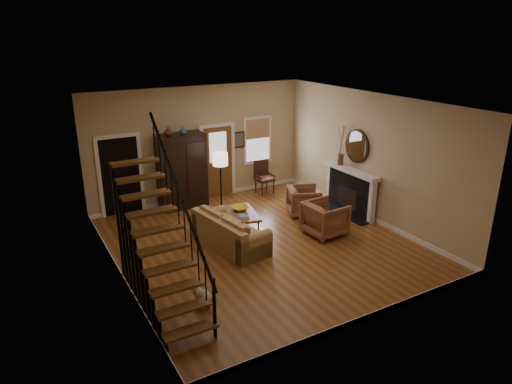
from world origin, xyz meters
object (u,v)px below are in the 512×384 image
sofa (230,232)px  armchair_left (325,218)px  armoire (182,171)px  coffee_table (241,221)px  floor_lamp (221,185)px  armchair_right (304,201)px  side_chair (265,178)px

sofa → armchair_left: bearing=-22.1°
armoire → coffee_table: bearing=-72.8°
floor_lamp → coffee_table: bearing=-89.5°
coffee_table → armchair_right: (1.95, 0.06, 0.15)m
coffee_table → armchair_left: 2.08m
armoire → coffee_table: 2.45m
sofa → floor_lamp: bearing=61.8°
coffee_table → side_chair: size_ratio=1.18×
armoire → coffee_table: armoire is taller
armoire → side_chair: armoire is taller
coffee_table → armchair_left: armchair_left is taller
floor_lamp → armchair_right: bearing=-28.6°
floor_lamp → side_chair: bearing=25.1°
armchair_right → side_chair: (-0.08, 1.95, 0.13)m
armoire → armchair_left: 4.22m
coffee_table → side_chair: bearing=47.1°
armchair_right → armoire: bearing=74.5°
sofa → side_chair: side_chair is taller
armchair_left → armchair_right: bearing=-16.4°
armchair_left → armchair_right: (0.30, 1.31, -0.03)m
coffee_table → armchair_right: 1.96m
sofa → coffee_table: (0.65, 0.71, -0.14)m
armchair_right → side_chair: side_chair is taller
sofa → side_chair: (2.52, 2.72, 0.14)m
armoire → armchair_left: armoire is taller
armchair_left → floor_lamp: size_ratio=0.53×
sofa → armchair_left: 2.37m
sofa → armoire: bearing=81.7°
sofa → side_chair: bearing=38.3°
armchair_left → armchair_right: armchair_left is taller
coffee_table → floor_lamp: bearing=90.5°
armchair_left → floor_lamp: floor_lamp is taller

